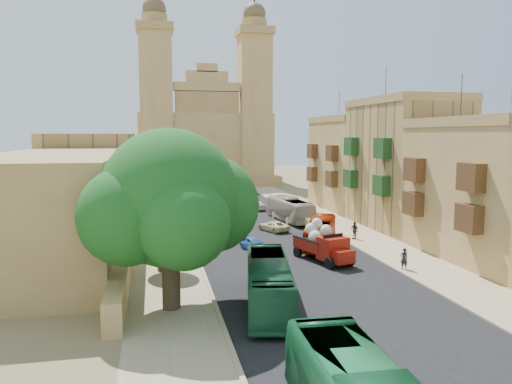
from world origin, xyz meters
name	(u,v)px	position (x,y,z in m)	size (l,w,h in m)	color
ground	(354,321)	(0.00, 0.00, 0.00)	(260.00, 260.00, 0.00)	brown
road_surface	(249,223)	(0.00, 30.00, 0.01)	(14.00, 140.00, 0.01)	black
sidewalk_east	(329,220)	(9.50, 30.00, 0.01)	(5.00, 140.00, 0.01)	tan
sidewalk_west	(163,227)	(-9.50, 30.00, 0.01)	(5.00, 140.00, 0.01)	tan
kerb_east	(309,221)	(7.00, 30.00, 0.06)	(0.25, 140.00, 0.12)	tan
kerb_west	(186,225)	(-7.00, 30.00, 0.06)	(0.25, 140.00, 0.12)	tan
townhouse_b	(489,188)	(15.95, 11.00, 5.66)	(9.00, 14.00, 14.90)	#A9854C
townhouse_c	(404,163)	(15.95, 25.00, 6.91)	(9.00, 14.00, 17.40)	tan
townhouse_d	(352,162)	(15.95, 39.00, 6.16)	(9.00, 14.00, 15.90)	#A9854C
west_wall	(130,238)	(-12.50, 20.00, 0.90)	(1.00, 40.00, 1.80)	#A9854C
west_building_low	(57,206)	(-18.00, 18.00, 4.20)	(10.00, 28.00, 8.40)	olive
west_building_mid	(94,172)	(-18.00, 44.00, 5.00)	(10.00, 22.00, 10.00)	tan
church	(204,136)	(0.00, 78.61, 9.52)	(28.00, 22.50, 36.30)	#A9854C
ficus_tree	(171,203)	(-9.41, 4.01, 6.09)	(10.31, 9.49, 10.31)	#3C2D1E
street_tree_a	(160,223)	(-10.00, 12.00, 3.55)	(3.45, 3.45, 5.30)	#3C2D1E
street_tree_b	(158,199)	(-10.00, 24.00, 3.76)	(3.65, 3.65, 5.61)	#3C2D1E
street_tree_c	(157,194)	(-10.00, 36.00, 2.88)	(2.81, 2.81, 4.32)	#3C2D1E
street_tree_d	(156,179)	(-10.00, 48.00, 3.67)	(3.57, 3.57, 5.48)	#3C2D1E
red_truck	(323,243)	(2.54, 12.35, 1.46)	(3.66, 5.99, 3.31)	maroon
olive_pickup	(316,230)	(4.88, 20.99, 0.80)	(2.51, 4.22, 1.63)	#465620
bus_green_north	(269,283)	(-4.00, 3.03, 1.42)	(2.39, 10.21, 2.84)	#1C5734
bus_red_east	(320,233)	(4.02, 17.23, 1.26)	(2.11, 9.02, 2.51)	#B42506
bus_cream_east	(290,209)	(4.90, 30.50, 1.35)	(2.27, 9.72, 2.71)	#BDAB96
car_blue_a	(254,244)	(-2.04, 17.04, 0.59)	(1.38, 3.44, 1.17)	#3869BB
car_white_a	(208,215)	(-4.18, 33.38, 0.59)	(1.25, 3.58, 1.18)	silver
car_cream	(273,226)	(1.62, 25.09, 0.54)	(1.79, 3.88, 1.08)	beige
car_dkblue	(198,209)	(-5.00, 38.01, 0.58)	(1.62, 3.99, 1.16)	#100F45
car_white_b	(255,205)	(2.65, 39.66, 0.66)	(1.55, 3.86, 1.32)	silver
car_blue_b	(216,192)	(-0.50, 55.07, 0.66)	(1.39, 3.98, 1.31)	#3A5897
pedestrian_a	(404,259)	(7.63, 8.90, 0.81)	(0.59, 0.39, 1.61)	black
pedestrian_c	(354,230)	(8.27, 19.70, 0.85)	(0.99, 0.41, 1.70)	#2C2C30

